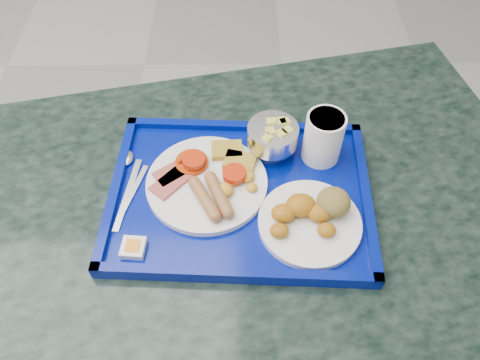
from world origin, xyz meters
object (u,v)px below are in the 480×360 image
object	(u,v)px
main_plate	(210,180)
juice_cup	(323,136)
bread_plate	(312,216)
tray	(240,195)
table	(252,245)
fruit_bowl	(273,136)

from	to	relation	value
main_plate	juice_cup	size ratio (longest dim) A/B	2.19
bread_plate	main_plate	bearing A→B (deg)	154.48
bread_plate	juice_cup	xyz separation A→B (m)	(0.03, 0.16, 0.04)
tray	bread_plate	size ratio (longest dim) A/B	2.74
table	juice_cup	distance (m)	0.30
table	main_plate	distance (m)	0.23
tray	main_plate	xyz separation A→B (m)	(-0.06, 0.02, 0.02)
fruit_bowl	tray	bearing A→B (deg)	-122.03
table	juice_cup	bearing A→B (deg)	34.32
fruit_bowl	juice_cup	xyz separation A→B (m)	(0.10, -0.01, 0.01)
main_plate	fruit_bowl	bearing A→B (deg)	34.09
main_plate	fruit_bowl	distance (m)	0.15
main_plate	bread_plate	world-z (taller)	bread_plate
fruit_bowl	juice_cup	size ratio (longest dim) A/B	0.95
tray	fruit_bowl	distance (m)	0.13
juice_cup	main_plate	bearing A→B (deg)	-162.23
main_plate	tray	bearing A→B (deg)	-21.16
main_plate	fruit_bowl	xyz separation A→B (m)	(0.12, 0.08, 0.03)
main_plate	fruit_bowl	world-z (taller)	fruit_bowl
table	main_plate	xyz separation A→B (m)	(-0.08, 0.02, 0.21)
fruit_bowl	juice_cup	world-z (taller)	juice_cup
fruit_bowl	main_plate	bearing A→B (deg)	-145.91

